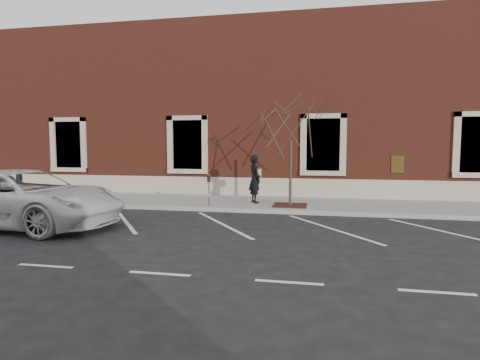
% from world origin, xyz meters
% --- Properties ---
extents(ground, '(120.00, 120.00, 0.00)m').
position_xyz_m(ground, '(0.00, 0.00, 0.00)').
color(ground, '#28282B').
rests_on(ground, ground).
extents(sidewalk_near, '(40.00, 3.50, 0.15)m').
position_xyz_m(sidewalk_near, '(0.00, 1.75, 0.07)').
color(sidewalk_near, gray).
rests_on(sidewalk_near, ground).
extents(curb_near, '(40.00, 0.12, 0.15)m').
position_xyz_m(curb_near, '(0.00, -0.05, 0.07)').
color(curb_near, '#9E9E99').
rests_on(curb_near, ground).
extents(parking_stripes, '(28.00, 4.40, 0.01)m').
position_xyz_m(parking_stripes, '(0.00, -2.20, 0.00)').
color(parking_stripes, silver).
rests_on(parking_stripes, ground).
extents(building_civic, '(40.00, 8.62, 8.00)m').
position_xyz_m(building_civic, '(0.00, 7.74, 4.00)').
color(building_civic, maroon).
rests_on(building_civic, ground).
extents(man, '(0.73, 0.81, 1.86)m').
position_xyz_m(man, '(0.43, 1.40, 1.08)').
color(man, black).
rests_on(man, sidewalk_near).
extents(parking_meter, '(0.11, 0.08, 1.20)m').
position_xyz_m(parking_meter, '(-1.06, 0.12, 0.98)').
color(parking_meter, '#595B60').
rests_on(parking_meter, sidewalk_near).
extents(tree_grate, '(1.22, 1.22, 0.03)m').
position_xyz_m(tree_grate, '(1.83, 0.92, 0.17)').
color(tree_grate, '#391912').
rests_on(tree_grate, sidewalk_near).
extents(sapling, '(2.66, 2.66, 4.44)m').
position_xyz_m(sapling, '(1.83, 0.92, 3.25)').
color(sapling, '#403427').
rests_on(sapling, sidewalk_near).
extents(white_truck, '(6.21, 3.25, 1.67)m').
position_xyz_m(white_truck, '(-5.62, -3.68, 0.83)').
color(white_truck, silver).
rests_on(white_truck, ground).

